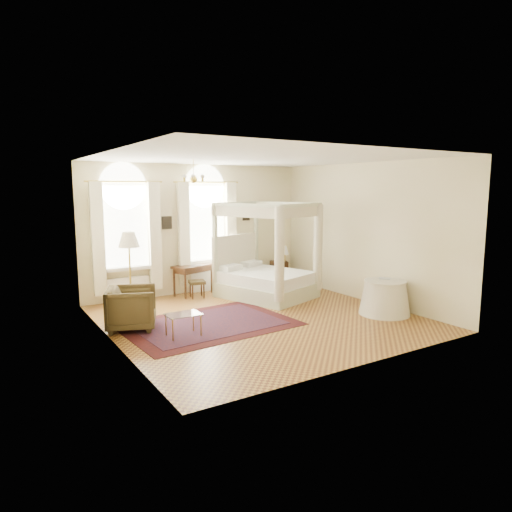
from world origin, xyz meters
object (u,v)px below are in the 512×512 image
(nightstand, at_px, (279,272))
(side_table, at_px, (385,298))
(armchair, at_px, (132,308))
(floor_lamp, at_px, (129,244))
(canopy_bed, at_px, (267,276))
(stool, at_px, (197,283))
(writing_desk, at_px, (193,269))
(coffee_table, at_px, (183,316))

(nightstand, height_order, side_table, side_table)
(armchair, relative_size, floor_lamp, 0.52)
(canopy_bed, height_order, armchair, canopy_bed)
(stool, bearing_deg, writing_desk, 81.14)
(coffee_table, bearing_deg, side_table, -11.85)
(nightstand, bearing_deg, armchair, -157.37)
(writing_desk, distance_m, stool, 0.46)
(stool, distance_m, side_table, 4.50)
(canopy_bed, relative_size, writing_desk, 2.26)
(canopy_bed, bearing_deg, coffee_table, -149.38)
(floor_lamp, bearing_deg, nightstand, 9.67)
(stool, height_order, floor_lamp, floor_lamp)
(canopy_bed, xyz_separation_m, writing_desk, (-1.46, 1.19, 0.13))
(stool, xyz_separation_m, coffee_table, (-1.48, -2.62, 0.02))
(canopy_bed, relative_size, armchair, 2.83)
(writing_desk, bearing_deg, stool, -98.86)
(nightstand, bearing_deg, canopy_bed, -135.25)
(nightstand, bearing_deg, side_table, -88.64)
(writing_desk, distance_m, floor_lamp, 2.16)
(floor_lamp, relative_size, side_table, 1.63)
(coffee_table, distance_m, side_table, 4.38)
(nightstand, height_order, armchair, armchair)
(writing_desk, xyz_separation_m, coffee_table, (-1.53, -2.96, -0.28))
(canopy_bed, distance_m, floor_lamp, 3.46)
(stool, bearing_deg, floor_lamp, -166.59)
(writing_desk, relative_size, side_table, 1.06)
(stool, xyz_separation_m, side_table, (2.81, -3.52, 0.00))
(coffee_table, bearing_deg, writing_desk, 62.67)
(nightstand, height_order, floor_lamp, floor_lamp)
(nightstand, relative_size, floor_lamp, 0.36)
(side_table, bearing_deg, writing_desk, 125.50)
(writing_desk, height_order, floor_lamp, floor_lamp)
(nightstand, relative_size, coffee_table, 1.01)
(canopy_bed, height_order, side_table, canopy_bed)
(canopy_bed, bearing_deg, stool, 150.65)
(nightstand, distance_m, armchair, 5.26)
(floor_lamp, height_order, side_table, floor_lamp)
(coffee_table, bearing_deg, nightstand, 35.24)
(canopy_bed, xyz_separation_m, coffee_table, (-2.99, -1.77, -0.15))
(coffee_table, xyz_separation_m, floor_lamp, (-0.30, 2.20, 1.13))
(canopy_bed, xyz_separation_m, side_table, (1.29, -2.67, -0.17))
(writing_desk, relative_size, floor_lamp, 0.65)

